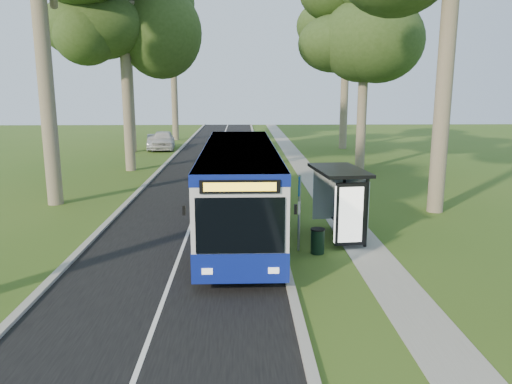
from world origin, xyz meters
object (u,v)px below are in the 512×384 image
bus_stop_sign (299,204)px  bus_shelter (345,192)px  bus (240,188)px  litter_bin (318,241)px  car_white (163,140)px  car_silver (156,142)px

bus_stop_sign → bus_shelter: bus_stop_sign is taller
bus → bus_shelter: bus is taller
litter_bin → car_white: bearing=108.4°
car_white → car_silver: 0.69m
bus_stop_sign → bus_shelter: bearing=47.7°
bus_shelter → litter_bin: (-1.17, -1.41, -1.43)m
bus → car_silver: (-7.73, 26.38, -1.06)m
bus_stop_sign → car_white: bearing=123.1°
bus_shelter → car_silver: bus_shelter is taller
car_silver → bus_shelter: bearing=-74.9°
bus → car_white: size_ratio=2.54×
bus_stop_sign → litter_bin: size_ratio=3.05×
bus_shelter → car_white: (-10.98, 28.05, -1.01)m
bus_shelter → litter_bin: bus_shelter is taller
bus → bus_shelter: bearing=-20.4°
bus → bus_stop_sign: size_ratio=4.75×
litter_bin → car_silver: 31.00m
litter_bin → bus_shelter: bearing=50.4°
bus → car_white: 27.60m
bus_shelter → litter_bin: size_ratio=3.68×
bus → litter_bin: bearing=-46.8°
car_white → bus: bearing=-81.0°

